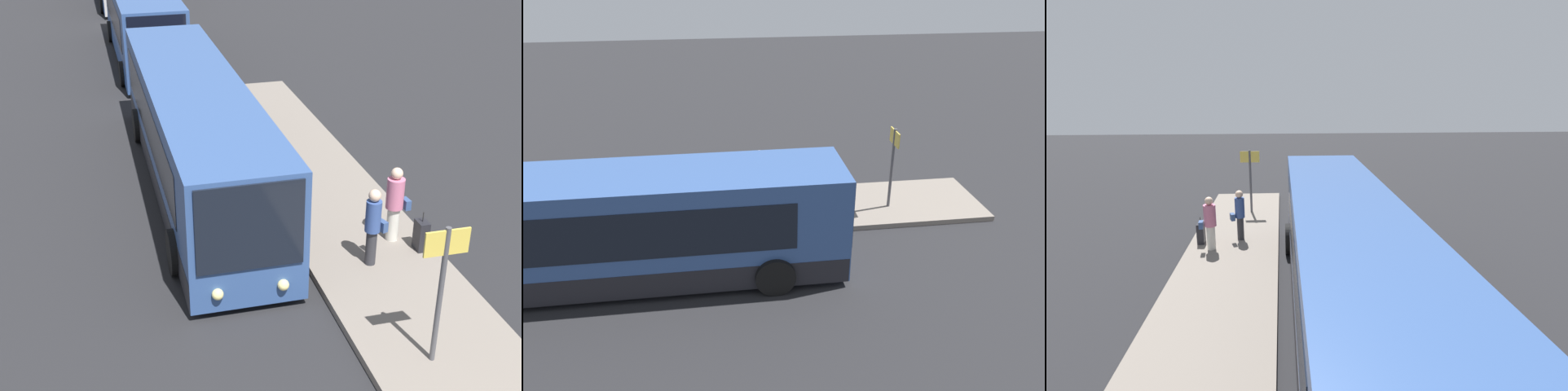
% 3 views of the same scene
% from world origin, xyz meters
% --- Properties ---
extents(ground, '(80.00, 80.00, 0.00)m').
position_xyz_m(ground, '(0.00, 0.00, 0.00)').
color(ground, '#232326').
extents(platform, '(20.00, 3.14, 0.17)m').
position_xyz_m(platform, '(0.00, 3.17, 0.09)').
color(platform, slate).
rests_on(platform, ground).
extents(bus_lead, '(12.51, 2.76, 3.06)m').
position_xyz_m(bus_lead, '(-1.86, -0.02, 1.52)').
color(bus_lead, '#33518C').
rests_on(bus_lead, ground).
extents(passenger_boarding, '(0.46, 0.58, 1.83)m').
position_xyz_m(passenger_boarding, '(3.38, 2.98, 1.18)').
color(passenger_boarding, '#2D2D33').
rests_on(passenger_boarding, platform).
extents(passenger_waiting, '(0.44, 0.60, 1.85)m').
position_xyz_m(passenger_waiting, '(2.49, 3.88, 1.17)').
color(passenger_waiting, silver).
rests_on(passenger_waiting, platform).
extents(suitcase, '(0.37, 0.24, 0.97)m').
position_xyz_m(suitcase, '(3.09, 4.32, 0.54)').
color(suitcase, black).
rests_on(suitcase, platform).
extents(sign_post, '(0.10, 0.83, 2.75)m').
position_xyz_m(sign_post, '(6.77, 2.81, 1.95)').
color(sign_post, '#4C4C51').
rests_on(sign_post, platform).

